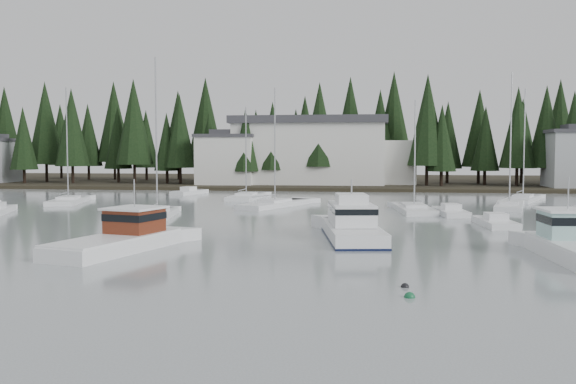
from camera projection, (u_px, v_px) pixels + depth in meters
name	position (u px, v px, depth m)	size (l,w,h in m)	color
ground	(218.00, 317.00, 22.62)	(260.00, 260.00, 0.00)	gray
far_shore_land	(344.00, 183.00, 118.55)	(240.00, 54.00, 1.00)	black
conifer_treeline	(341.00, 186.00, 107.67)	(200.00, 22.00, 20.00)	black
house_west	(227.00, 158.00, 102.84)	(9.54, 7.42, 8.75)	silver
harbor_inn	(322.00, 151.00, 104.07)	(29.50, 11.50, 10.90)	silver
lobster_boat_brown	(119.00, 241.00, 37.81)	(6.36, 10.08, 4.74)	white
cabin_cruiser_center	(352.00, 228.00, 42.98)	(4.95, 11.08, 4.59)	white
lobster_boat_teal	(576.00, 248.00, 34.87)	(3.77, 9.24, 5.03)	white
sailboat_0	(246.00, 198.00, 78.23)	(3.39, 9.40, 11.71)	white
sailboat_1	(523.00, 201.00, 74.78)	(6.14, 9.74, 13.59)	white
sailboat_3	(275.00, 206.00, 67.73)	(6.89, 11.26, 13.03)	white
sailboat_5	(68.00, 202.00, 71.99)	(4.82, 9.46, 13.48)	white
sailboat_7	(157.00, 217.00, 56.22)	(4.08, 10.35, 14.50)	white
sailboat_8	(509.00, 208.00, 65.42)	(4.70, 9.85, 14.34)	white
sailboat_10	(414.00, 211.00, 61.72)	(3.91, 9.51, 11.26)	white
runabout_1	(496.00, 224.00, 50.07)	(2.71, 6.19, 1.42)	white
runabout_3	(188.00, 193.00, 86.66)	(3.78, 6.31, 1.42)	white
runabout_4	(451.00, 213.00, 58.84)	(2.87, 6.50, 1.42)	white
mooring_buoy_green	(410.00, 297.00, 25.70)	(0.45, 0.45, 0.45)	#145933
mooring_buoy_dark	(405.00, 287.00, 27.64)	(0.36, 0.36, 0.36)	black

